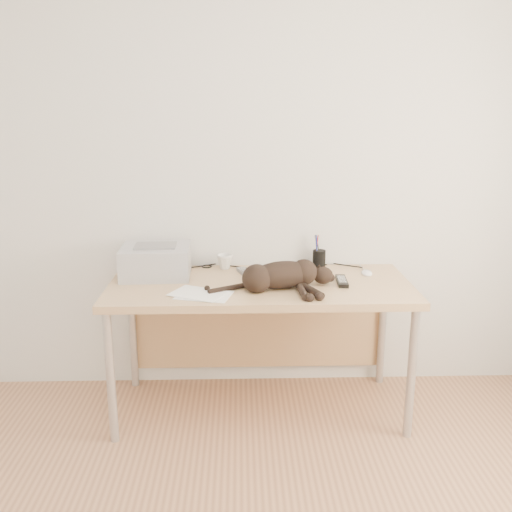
{
  "coord_description": "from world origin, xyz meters",
  "views": [
    {
      "loc": [
        -0.11,
        -1.5,
        1.65
      ],
      "look_at": [
        -0.02,
        1.34,
        0.9
      ],
      "focal_mm": 40.0,
      "sensor_mm": 36.0,
      "label": 1
    }
  ],
  "objects_px": {
    "desk": "(260,301)",
    "pen_cup": "(319,259)",
    "printer": "(156,261)",
    "cat": "(279,277)",
    "mouse": "(367,271)",
    "mug": "(225,262)"
  },
  "relations": [
    {
      "from": "desk",
      "to": "pen_cup",
      "type": "distance_m",
      "value": 0.45
    },
    {
      "from": "cat",
      "to": "mug",
      "type": "relative_size",
      "value": 7.45
    },
    {
      "from": "pen_cup",
      "to": "mouse",
      "type": "xyz_separation_m",
      "value": [
        0.25,
        -0.14,
        -0.04
      ]
    },
    {
      "from": "pen_cup",
      "to": "mouse",
      "type": "distance_m",
      "value": 0.29
    },
    {
      "from": "mug",
      "to": "printer",
      "type": "bearing_deg",
      "value": -160.79
    },
    {
      "from": "desk",
      "to": "mug",
      "type": "relative_size",
      "value": 17.78
    },
    {
      "from": "pen_cup",
      "to": "mouse",
      "type": "bearing_deg",
      "value": -29.75
    },
    {
      "from": "desk",
      "to": "pen_cup",
      "type": "relative_size",
      "value": 8.37
    },
    {
      "from": "cat",
      "to": "pen_cup",
      "type": "height_order",
      "value": "pen_cup"
    },
    {
      "from": "mug",
      "to": "pen_cup",
      "type": "distance_m",
      "value": 0.55
    },
    {
      "from": "printer",
      "to": "mug",
      "type": "distance_m",
      "value": 0.4
    },
    {
      "from": "printer",
      "to": "cat",
      "type": "height_order",
      "value": "printer"
    },
    {
      "from": "desk",
      "to": "mouse",
      "type": "height_order",
      "value": "mouse"
    },
    {
      "from": "desk",
      "to": "mug",
      "type": "height_order",
      "value": "mug"
    },
    {
      "from": "mouse",
      "to": "desk",
      "type": "bearing_deg",
      "value": -171.88
    },
    {
      "from": "cat",
      "to": "pen_cup",
      "type": "bearing_deg",
      "value": 41.49
    },
    {
      "from": "mug",
      "to": "mouse",
      "type": "height_order",
      "value": "mug"
    },
    {
      "from": "cat",
      "to": "printer",
      "type": "bearing_deg",
      "value": 143.42
    },
    {
      "from": "desk",
      "to": "mouse",
      "type": "xyz_separation_m",
      "value": [
        0.6,
        0.06,
        0.15
      ]
    },
    {
      "from": "cat",
      "to": "mug",
      "type": "distance_m",
      "value": 0.48
    },
    {
      "from": "printer",
      "to": "mouse",
      "type": "xyz_separation_m",
      "value": [
        1.17,
        -0.0,
        -0.07
      ]
    },
    {
      "from": "printer",
      "to": "pen_cup",
      "type": "height_order",
      "value": "pen_cup"
    }
  ]
}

